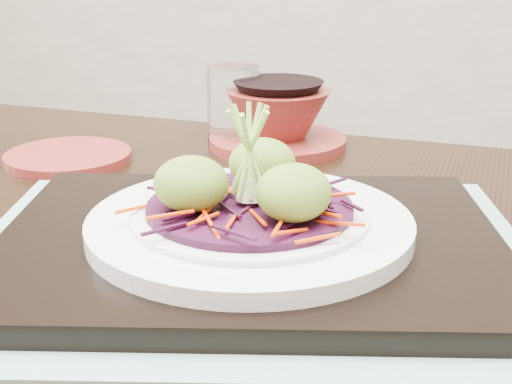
% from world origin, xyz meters
% --- Properties ---
extents(dining_table, '(1.19, 0.85, 0.71)m').
position_xyz_m(dining_table, '(0.02, -0.03, 0.61)').
color(dining_table, black).
rests_on(dining_table, ground).
extents(placemat, '(0.54, 0.46, 0.00)m').
position_xyz_m(placemat, '(0.05, -0.07, 0.71)').
color(placemat, gray).
rests_on(placemat, dining_table).
extents(serving_tray, '(0.46, 0.39, 0.02)m').
position_xyz_m(serving_tray, '(0.05, -0.07, 0.72)').
color(serving_tray, black).
rests_on(serving_tray, placemat).
extents(white_plate, '(0.26, 0.26, 0.02)m').
position_xyz_m(white_plate, '(0.05, -0.07, 0.74)').
color(white_plate, silver).
rests_on(white_plate, serving_tray).
extents(cabbage_bed, '(0.17, 0.17, 0.01)m').
position_xyz_m(cabbage_bed, '(0.05, -0.07, 0.75)').
color(cabbage_bed, '#340A26').
rests_on(cabbage_bed, white_plate).
extents(carrot_julienne, '(0.20, 0.20, 0.01)m').
position_xyz_m(carrot_julienne, '(0.05, -0.07, 0.76)').
color(carrot_julienne, '#E83604').
rests_on(carrot_julienne, cabbage_bed).
extents(guacamole_scoops, '(0.14, 0.13, 0.05)m').
position_xyz_m(guacamole_scoops, '(0.05, -0.07, 0.77)').
color(guacamole_scoops, olive).
rests_on(guacamole_scoops, cabbage_bed).
extents(scallion_garnish, '(0.06, 0.06, 0.09)m').
position_xyz_m(scallion_garnish, '(0.05, -0.07, 0.79)').
color(scallion_garnish, '#98C850').
rests_on(scallion_garnish, cabbage_bed).
extents(terracotta_side_plate, '(0.19, 0.19, 0.01)m').
position_xyz_m(terracotta_side_plate, '(-0.23, 0.14, 0.71)').
color(terracotta_side_plate, maroon).
rests_on(terracotta_side_plate, dining_table).
extents(water_glass, '(0.08, 0.08, 0.10)m').
position_xyz_m(water_glass, '(-0.07, 0.28, 0.75)').
color(water_glass, white).
rests_on(water_glass, dining_table).
extents(terracotta_bowl_set, '(0.24, 0.24, 0.07)m').
position_xyz_m(terracotta_bowl_set, '(-0.00, 0.26, 0.74)').
color(terracotta_bowl_set, maroon).
rests_on(terracotta_bowl_set, dining_table).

